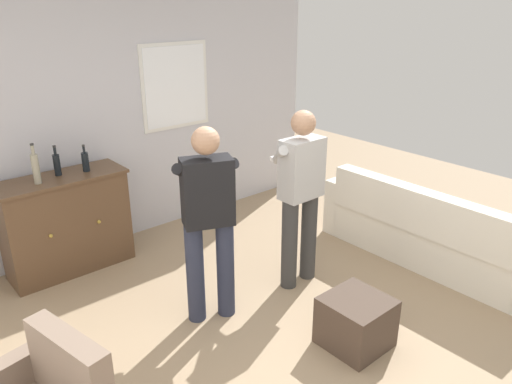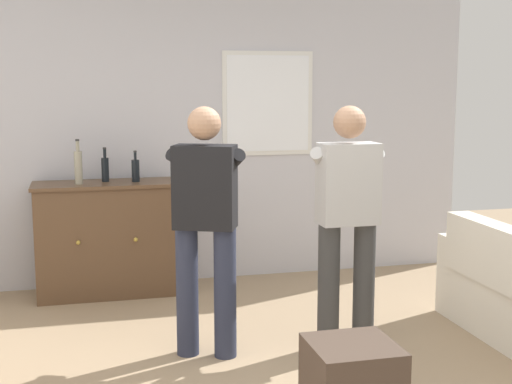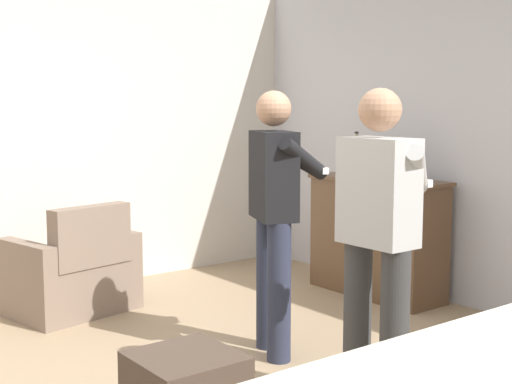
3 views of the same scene
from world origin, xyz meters
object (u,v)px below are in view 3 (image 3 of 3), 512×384
Objects in this scene: bottle_spirits_clear at (402,168)px; person_standing_right at (379,233)px; armchair at (74,276)px; bottle_wine_green at (356,158)px; sideboard_cabinet at (377,236)px; person_standing_left at (275,210)px; bottle_liquor_amber at (383,164)px.

bottle_spirits_clear is 0.16× the size of person_standing_right.
bottle_wine_green is at bearing 69.32° from armchair.
bottle_wine_green reaches higher than armchair.
bottle_spirits_clear reaches higher than sideboard_cabinet.
bottle_spirits_clear is (0.26, -0.01, 0.59)m from sideboard_cabinet.
bottle_wine_green is 0.22× the size of person_standing_left.
person_standing_left is at bearing -62.07° from bottle_wine_green.
person_standing_right is at bearing -46.85° from sideboard_cabinet.
bottle_wine_green is 0.48m from bottle_spirits_clear.
bottle_liquor_amber is at bearing 166.28° from bottle_spirits_clear.
person_standing_left is 1.00× the size of person_standing_right.
sideboard_cabinet is at bearing 110.81° from person_standing_left.
bottle_wine_green is at bearing -175.79° from bottle_spirits_clear.
sideboard_cabinet is 1.74m from person_standing_left.
person_standing_left is (0.81, -1.53, -0.20)m from bottle_wine_green.
armchair is 0.59× the size of person_standing_left.
bottle_spirits_clear reaches higher than armchair.
sideboard_cabinet reaches higher than armchair.
bottle_wine_green is at bearing -156.51° from bottle_liquor_amber.
person_standing_right is (1.55, -1.71, -0.16)m from bottle_liquor_amber.
person_standing_left is at bearing -70.11° from bottle_liquor_amber.
armchair is 2.48m from bottle_wine_green.
person_standing_right reaches higher than bottle_liquor_amber.
bottle_liquor_amber is at bearing 23.49° from bottle_wine_green.
person_standing_right is (1.56, -1.66, 0.44)m from sideboard_cabinet.
bottle_wine_green is 1.74m from person_standing_left.
bottle_wine_green is at bearing -167.21° from sideboard_cabinet.
person_standing_right is at bearing -51.87° from bottle_spirits_clear.
bottle_liquor_amber reaches higher than armchair.
bottle_wine_green is 0.25m from bottle_liquor_amber.
person_standing_right reaches higher than bottle_spirits_clear.
armchair is 2.74m from person_standing_right.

